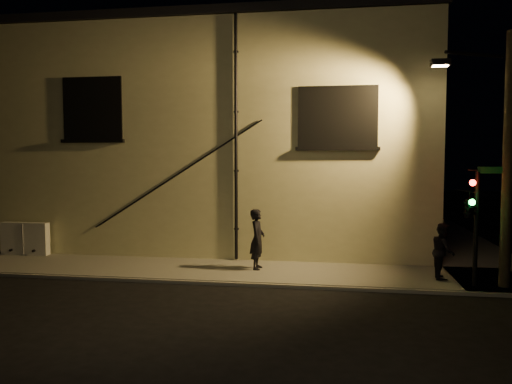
% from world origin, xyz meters
% --- Properties ---
extents(ground, '(90.00, 90.00, 0.00)m').
position_xyz_m(ground, '(0.00, 0.00, 0.00)').
color(ground, black).
extents(sidewalk, '(21.00, 16.00, 0.12)m').
position_xyz_m(sidewalk, '(1.22, 4.39, 0.06)').
color(sidewalk, slate).
rests_on(sidewalk, ground).
extents(building, '(16.20, 12.23, 8.80)m').
position_xyz_m(building, '(-3.00, 8.99, 4.40)').
color(building, beige).
rests_on(building, ground).
extents(utility_cabinet, '(1.79, 0.30, 1.18)m').
position_xyz_m(utility_cabinet, '(-9.60, 2.70, 0.71)').
color(utility_cabinet, white).
rests_on(utility_cabinet, sidewalk).
extents(pedestrian_a, '(0.47, 0.70, 1.91)m').
position_xyz_m(pedestrian_a, '(-0.87, 1.69, 1.07)').
color(pedestrian_a, black).
rests_on(pedestrian_a, sidewalk).
extents(pedestrian_b, '(0.67, 0.83, 1.64)m').
position_xyz_m(pedestrian_b, '(4.66, 1.26, 0.94)').
color(pedestrian_b, black).
rests_on(pedestrian_b, sidewalk).
extents(traffic_signal, '(1.30, 1.93, 3.28)m').
position_xyz_m(traffic_signal, '(5.17, 0.46, 2.32)').
color(traffic_signal, black).
rests_on(traffic_signal, sidewalk).
extents(streetlamp_pole, '(2.02, 1.39, 7.01)m').
position_xyz_m(streetlamp_pole, '(6.04, 0.65, 3.73)').
color(streetlamp_pole, black).
rests_on(streetlamp_pole, ground).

